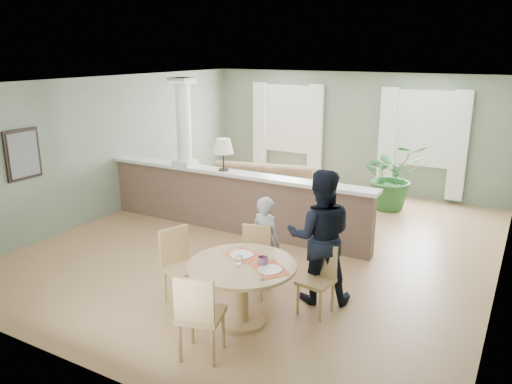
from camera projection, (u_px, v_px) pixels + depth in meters
The scene contains 12 objects.
ground at pixel (270, 243), 8.49m from camera, with size 8.00×8.00×0.00m, color tan.
room_shell at pixel (287, 132), 8.53m from camera, with size 7.02×8.02×2.71m.
pony_wall at pixel (227, 193), 8.93m from camera, with size 5.32×0.38×2.70m.
sofa at pixel (258, 188), 10.31m from camera, with size 2.88×1.12×0.84m, color #856648.
houseplant at pixel (392, 176), 10.18m from camera, with size 1.24×1.08×1.38m, color #255D25.
dining_table at pixel (243, 276), 5.86m from camera, with size 1.28×1.28×0.87m.
chair_far_boy at pixel (254, 257), 6.67m from camera, with size 0.49×0.49×0.92m.
chair_far_man at pixel (319, 275), 6.19m from camera, with size 0.44×0.44×0.86m.
chair_near at pixel (199, 313), 5.18m from camera, with size 0.55×0.55×0.99m.
chair_side at pixel (180, 262), 6.41m from camera, with size 0.56×0.56×0.98m.
child_person at pixel (266, 241), 6.85m from camera, with size 0.47×0.31×1.28m, color #A8A7AD.
man_person at pixel (320, 236), 6.36m from camera, with size 0.86×0.67×1.76m, color black.
Camera 1 is at (3.68, -7.02, 3.18)m, focal length 35.00 mm.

